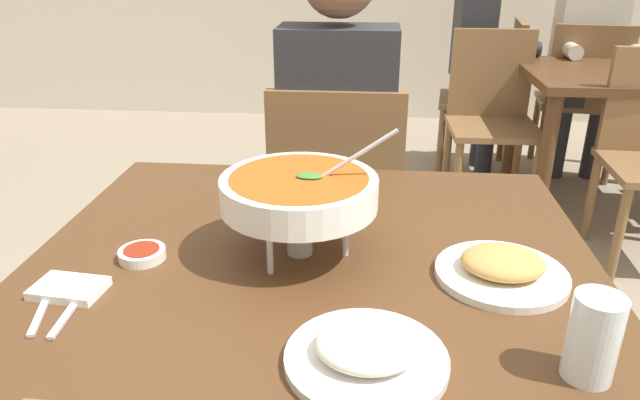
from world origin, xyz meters
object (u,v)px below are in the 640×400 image
object	(u,v)px
chair_bg_right	(494,89)
chair_diner_main	(337,200)
dining_table_far	(626,97)
rice_plate	(366,352)
drink_glass	(592,342)
patron_bg_left	(588,49)
diner_main	(338,129)
appetizer_plate	(502,268)
curry_bowl	(299,194)
dining_table_main	(313,299)
chair_bg_left	(582,93)
sauce_dish	(142,254)
chair_bg_window	(491,109)
patron_bg_right	(479,48)

from	to	relation	value
chair_bg_right	chair_diner_main	bearing A→B (deg)	-115.52
dining_table_far	rice_plate	bearing A→B (deg)	-118.66
drink_glass	rice_plate	bearing A→B (deg)	-179.58
drink_glass	patron_bg_left	distance (m)	2.97
diner_main	appetizer_plate	size ratio (longest dim) A/B	5.46
patron_bg_left	chair_bg_right	bearing A→B (deg)	-179.01
diner_main	curry_bowl	distance (m)	0.82
dining_table_main	chair_bg_left	size ratio (longest dim) A/B	1.23
chair_diner_main	chair_bg_left	distance (m)	2.11
chair_bg_left	chair_bg_right	size ratio (longest dim) A/B	1.00
sauce_dish	drink_glass	bearing A→B (deg)	-19.84
appetizer_plate	drink_glass	bearing A→B (deg)	-75.40
chair_diner_main	appetizer_plate	distance (m)	0.93
chair_bg_window	patron_bg_left	size ratio (longest dim) A/B	0.69
appetizer_plate	chair_bg_right	bearing A→B (deg)	79.53
dining_table_main	curry_bowl	size ratio (longest dim) A/B	3.32
dining_table_far	chair_bg_window	world-z (taller)	chair_bg_window
rice_plate	appetizer_plate	distance (m)	0.36
chair_diner_main	patron_bg_right	distance (m)	1.87
sauce_dish	dining_table_far	distance (m)	2.62
diner_main	chair_bg_left	distance (m)	2.10
sauce_dish	drink_glass	distance (m)	0.80
curry_bowl	drink_glass	bearing A→B (deg)	-35.45
curry_bowl	chair_bg_window	xyz separation A→B (m)	(0.75, 2.02, -0.35)
diner_main	chair_bg_right	size ratio (longest dim) A/B	1.46
drink_glass	chair_bg_right	distance (m)	2.86
appetizer_plate	diner_main	bearing A→B (deg)	112.16
patron_bg_right	curry_bowl	bearing A→B (deg)	-106.41
patron_bg_left	rice_plate	bearing A→B (deg)	-113.19
rice_plate	chair_bg_window	distance (m)	2.43
appetizer_plate	patron_bg_right	distance (m)	2.57
dining_table_main	drink_glass	xyz separation A→B (m)	(0.42, -0.32, 0.17)
chair_diner_main	drink_glass	size ratio (longest dim) A/B	6.92
dining_table_main	appetizer_plate	xyz separation A→B (m)	(0.35, -0.06, 0.13)
rice_plate	chair_bg_right	distance (m)	2.92
drink_glass	chair_bg_window	world-z (taller)	chair_bg_window
curry_bowl	chair_bg_left	size ratio (longest dim) A/B	0.37
chair_diner_main	sauce_dish	bearing A→B (deg)	-111.78
chair_diner_main	curry_bowl	xyz separation A→B (m)	(-0.03, -0.77, 0.35)
chair_diner_main	chair_bg_left	bearing A→B (deg)	51.85
chair_diner_main	patron_bg_left	world-z (taller)	patron_bg_left
chair_bg_left	patron_bg_left	size ratio (longest dim) A/B	0.69
rice_plate	dining_table_far	distance (m)	2.60
curry_bowl	chair_bg_window	world-z (taller)	curry_bowl
dining_table_far	chair_bg_left	world-z (taller)	chair_bg_left
chair_diner_main	chair_bg_window	xyz separation A→B (m)	(0.72, 1.24, 0.00)
dining_table_main	rice_plate	bearing A→B (deg)	-71.22
sauce_dish	chair_bg_window	distance (m)	2.33
dining_table_main	curry_bowl	distance (m)	0.24
rice_plate	chair_bg_window	xyz separation A→B (m)	(0.61, 2.34, -0.24)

